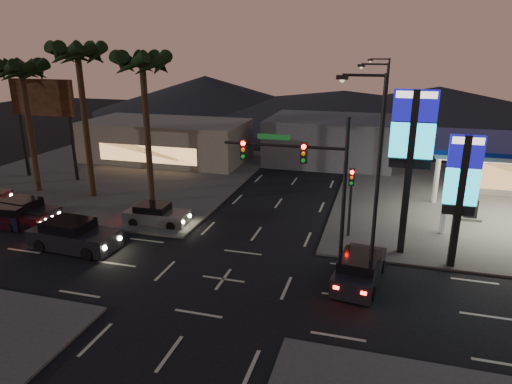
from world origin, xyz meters
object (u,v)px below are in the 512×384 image
(traffic_signal_mast, at_px, (309,173))
(suv_station, at_px, (359,269))
(pylon_sign_short, at_px, (462,182))
(car_lane_a_rear, at_px, (3,214))
(car_lane_b_mid, at_px, (25,211))
(car_lane_a_mid, at_px, (14,217))
(car_lane_a_front, at_px, (73,236))
(car_lane_b_front, at_px, (156,215))
(pylon_sign_tall, at_px, (412,141))

(traffic_signal_mast, distance_m, suv_station, 5.31)
(pylon_sign_short, height_order, car_lane_a_rear, pylon_sign_short)
(pylon_sign_short, relative_size, car_lane_b_mid, 1.47)
(car_lane_a_mid, bearing_deg, car_lane_a_rear, 169.44)
(car_lane_a_rear, xyz_separation_m, suv_station, (22.76, -1.57, 0.04))
(car_lane_b_mid, distance_m, suv_station, 21.92)
(traffic_signal_mast, height_order, car_lane_a_front, traffic_signal_mast)
(suv_station, bearing_deg, car_lane_b_front, 162.12)
(pylon_sign_short, bearing_deg, car_lane_a_mid, -176.46)
(car_lane_b_mid, height_order, suv_station, same)
(car_lane_a_front, bearing_deg, car_lane_a_mid, 162.90)
(car_lane_a_rear, distance_m, suv_station, 22.82)
(car_lane_a_mid, bearing_deg, pylon_sign_short, 3.54)
(traffic_signal_mast, bearing_deg, car_lane_a_mid, 177.32)
(car_lane_b_mid, relative_size, suv_station, 1.01)
(pylon_sign_tall, xyz_separation_m, car_lane_a_rear, (-24.77, -2.42, -5.73))
(car_lane_a_front, height_order, suv_station, car_lane_a_front)
(pylon_sign_short, height_order, car_lane_a_front, pylon_sign_short)
(suv_station, bearing_deg, pylon_sign_short, 33.55)
(car_lane_a_rear, height_order, suv_station, suv_station)
(car_lane_a_mid, relative_size, car_lane_b_front, 1.08)
(pylon_sign_short, height_order, car_lane_b_front, pylon_sign_short)
(traffic_signal_mast, xyz_separation_m, car_lane_a_mid, (-18.96, 0.89, -4.55))
(car_lane_a_front, relative_size, car_lane_b_mid, 1.11)
(pylon_sign_tall, distance_m, car_lane_b_mid, 24.52)
(pylon_sign_short, distance_m, suv_station, 6.70)
(car_lane_a_front, distance_m, car_lane_b_mid, 6.50)
(traffic_signal_mast, relative_size, car_lane_a_rear, 1.77)
(car_lane_a_mid, xyz_separation_m, car_lane_b_front, (8.52, 2.88, -0.04))
(pylon_sign_tall, bearing_deg, traffic_signal_mast, -143.48)
(traffic_signal_mast, distance_m, car_lane_a_front, 13.95)
(traffic_signal_mast, distance_m, car_lane_b_front, 12.01)
(traffic_signal_mast, bearing_deg, pylon_sign_tall, 36.52)
(pylon_sign_tall, height_order, suv_station, pylon_sign_tall)
(car_lane_a_front, bearing_deg, traffic_signal_mast, 3.85)
(pylon_sign_tall, distance_m, car_lane_a_rear, 25.54)
(pylon_sign_tall, relative_size, pylon_sign_short, 1.29)
(car_lane_a_front, xyz_separation_m, car_lane_a_rear, (-6.84, 1.97, -0.12))
(car_lane_b_front, bearing_deg, suv_station, -17.88)
(pylon_sign_tall, bearing_deg, suv_station, -116.73)
(car_lane_a_front, height_order, car_lane_a_rear, car_lane_a_front)
(traffic_signal_mast, bearing_deg, car_lane_a_rear, 176.89)
(car_lane_a_front, distance_m, car_lane_a_mid, 6.04)
(pylon_sign_tall, relative_size, suv_station, 1.90)
(car_lane_a_mid, relative_size, car_lane_b_mid, 0.97)
(car_lane_a_front, xyz_separation_m, car_lane_b_front, (2.75, 4.66, -0.15))
(pylon_sign_tall, bearing_deg, car_lane_a_mid, -173.69)
(car_lane_a_rear, height_order, car_lane_b_mid, car_lane_b_mid)
(pylon_sign_short, bearing_deg, car_lane_a_rear, -177.01)
(pylon_sign_tall, distance_m, car_lane_a_front, 19.30)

